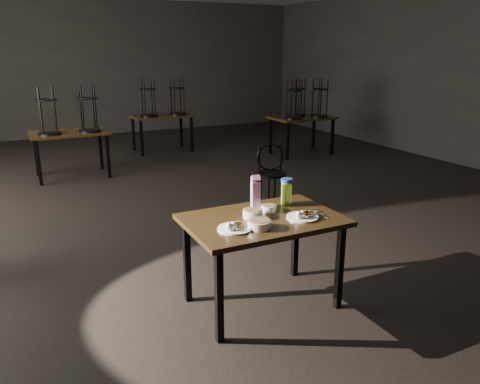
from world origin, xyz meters
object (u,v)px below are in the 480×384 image
water_bottle (287,191)px  bentwood_chair (271,169)px  main_table (263,227)px  juice_carton (256,193)px

water_bottle → bentwood_chair: 2.31m
main_table → water_bottle: size_ratio=5.44×
main_table → water_bottle: (0.35, 0.22, 0.19)m
main_table → juice_carton: juice_carton is taller
juice_carton → main_table: bearing=-105.0°
juice_carton → water_bottle: size_ratio=1.25×
juice_carton → bentwood_chair: 2.43m
main_table → bentwood_chair: bearing=58.4°
water_bottle → juice_carton: bearing=173.7°
water_bottle → bentwood_chair: (1.04, 2.03, -0.38)m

